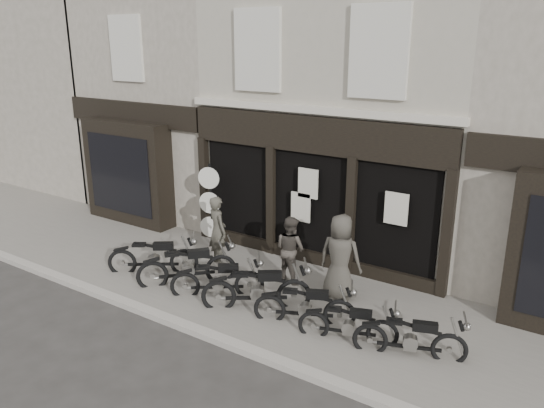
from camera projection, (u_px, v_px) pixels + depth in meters
The scene contains 17 objects.
ground_plane at pixel (242, 311), 11.54m from camera, with size 90.00×90.00×0.00m, color #2D2B28.
pavement at pixel (265, 293), 12.24m from camera, with size 30.00×4.20×0.12m, color slate.
kerb at pixel (204, 334), 10.52m from camera, with size 30.00×0.25×0.13m, color gray.
central_building at pixel (365, 97), 15.06m from camera, with size 7.30×6.22×8.34m.
neighbour_left at pixel (195, 88), 18.38m from camera, with size 5.60×6.73×8.34m.
filler_left at pixel (53, 77), 22.75m from camera, with size 11.00×6.00×8.20m, color #A29788.
motorcycle_0 at pixel (154, 260), 13.13m from camera, with size 1.96×1.51×1.07m.
motorcycle_1 at pixel (188, 270), 12.54m from camera, with size 1.80×1.90×1.13m.
motorcycle_2 at pixel (218, 283), 11.96m from camera, with size 1.82×1.48×1.02m.
motorcycle_3 at pixel (258, 293), 11.39m from camera, with size 2.06×1.61×1.14m.
motorcycle_4 at pixel (306, 309), 10.80m from camera, with size 1.96×1.15×1.01m.
motorcycle_5 at pixel (349, 327), 10.17m from camera, with size 1.86×0.90×0.93m.
motorcycle_6 at pixel (411, 342), 9.64m from camera, with size 1.97×0.97×0.99m.
man_left at pixel (218, 231), 13.44m from camera, with size 0.66×0.43×1.80m, color #434037.
man_centre at pixel (290, 249), 12.52m from camera, with size 0.78×0.61×1.60m, color #3E3832.
man_right at pixel (340, 257), 11.62m from camera, with size 0.95×0.62×1.94m, color #3B3831.
advert_sign_post at pixel (211, 209), 14.52m from camera, with size 0.58×0.39×2.47m.
Camera 1 is at (6.26, -8.24, 5.66)m, focal length 35.00 mm.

